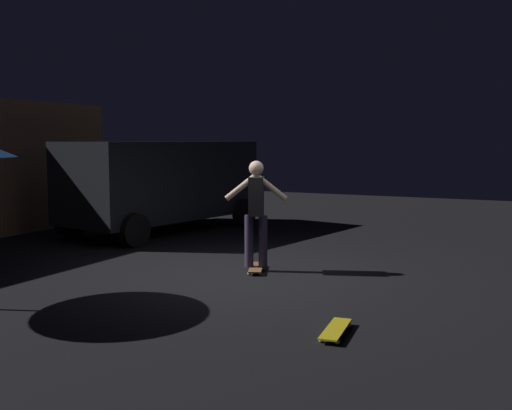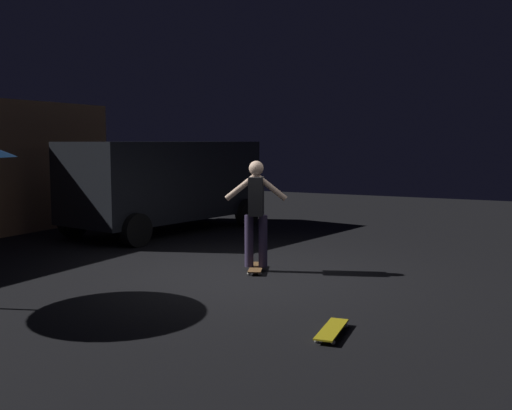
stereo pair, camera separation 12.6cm
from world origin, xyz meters
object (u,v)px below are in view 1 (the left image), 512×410
at_px(skateboard_ridden, 256,268).
at_px(skateboard_spare, 336,330).
at_px(skater, 256,206).
at_px(parked_van, 162,181).

distance_m(skateboard_ridden, skateboard_spare, 3.24).
relative_size(skateboard_ridden, skater, 0.48).
relative_size(parked_van, skateboard_ridden, 6.09).
height_order(skateboard_spare, skater, skater).
xyz_separation_m(parked_van, skater, (-2.79, -3.71, -0.12)).
height_order(skateboard_ridden, skateboard_spare, same).
distance_m(skateboard_ridden, skater, 0.98).
xyz_separation_m(parked_van, skateboard_ridden, (-2.79, -3.71, -1.11)).
bearing_deg(skater, parked_van, 53.05).
bearing_deg(skateboard_ridden, parked_van, 53.05).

